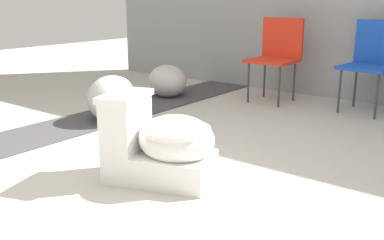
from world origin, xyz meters
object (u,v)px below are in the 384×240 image
Objects in this scene: folding_chair_middle at (373,56)px; boulder_near at (113,99)px; boulder_far at (167,81)px; folding_chair_left at (277,51)px; toilet at (161,144)px.

folding_chair_middle is 2.39m from boulder_near.
folding_chair_middle reaches higher than boulder_far.
folding_chair_left reaches higher than boulder_far.
folding_chair_left is at bearing -77.23° from folding_chair_middle.
toilet is 2.31m from boulder_far.
boulder_far is at bearing 110.53° from toilet.
boulder_far is at bearing -61.59° from folding_chair_left.
boulder_far is (-1.91, -0.68, -0.34)m from folding_chair_middle.
toilet is 0.86× the size of folding_chair_left.
toilet is at bearing -31.48° from boulder_near.
boulder_near reaches higher than boulder_far.
folding_chair_middle is (0.91, 0.12, 0.00)m from folding_chair_left.
folding_chair_middle is at bearing 60.73° from toilet.
folding_chair_left is 0.92m from folding_chair_middle.
folding_chair_middle reaches higher than toilet.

